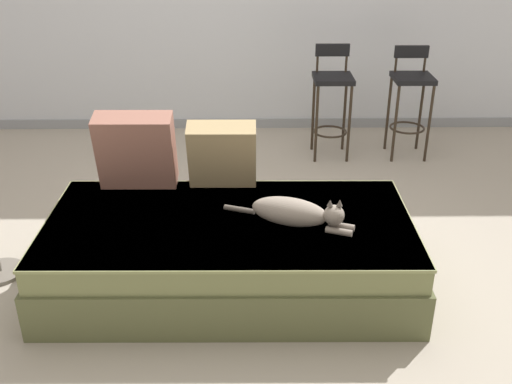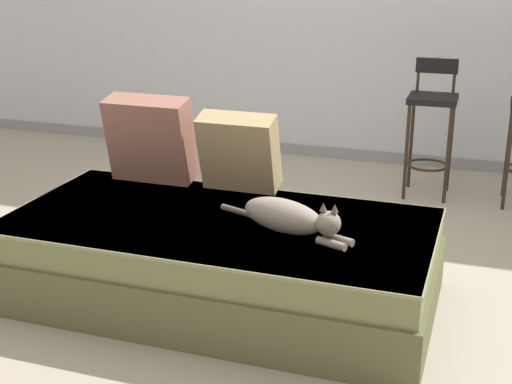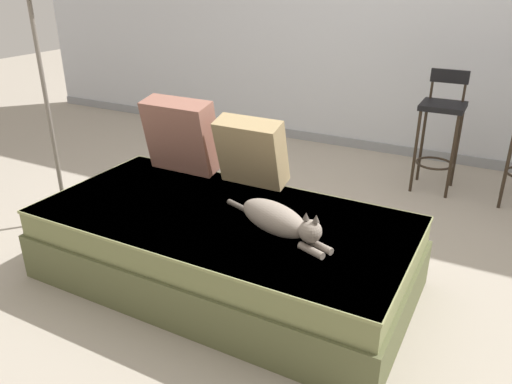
{
  "view_description": "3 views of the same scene",
  "coord_description": "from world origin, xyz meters",
  "px_view_note": "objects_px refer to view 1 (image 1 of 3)",
  "views": [
    {
      "loc": [
        0.11,
        -3.28,
        2.01
      ],
      "look_at": [
        0.15,
        -0.3,
        0.54
      ],
      "focal_mm": 42.0,
      "sensor_mm": 36.0,
      "label": 1
    },
    {
      "loc": [
        1.15,
        -3.34,
        1.65
      ],
      "look_at": [
        0.15,
        -0.3,
        0.54
      ],
      "focal_mm": 50.0,
      "sensor_mm": 36.0,
      "label": 2
    },
    {
      "loc": [
        1.28,
        -2.44,
        1.62
      ],
      "look_at": [
        0.15,
        -0.3,
        0.54
      ],
      "focal_mm": 35.0,
      "sensor_mm": 36.0,
      "label": 3
    }
  ],
  "objects_px": {
    "bar_stool_near_window": "(332,93)",
    "throw_pillow_middle": "(222,154)",
    "throw_pillow_corner": "(136,150)",
    "couch": "(230,252)",
    "bar_stool_by_doorway": "(411,93)",
    "cat": "(295,212)"
  },
  "relations": [
    {
      "from": "throw_pillow_middle",
      "to": "bar_stool_by_doorway",
      "type": "xyz_separation_m",
      "value": [
        1.5,
        1.5,
        -0.08
      ]
    },
    {
      "from": "throw_pillow_middle",
      "to": "cat",
      "type": "distance_m",
      "value": 0.64
    },
    {
      "from": "throw_pillow_middle",
      "to": "throw_pillow_corner",
      "type": "bearing_deg",
      "value": 179.46
    },
    {
      "from": "bar_stool_near_window",
      "to": "throw_pillow_middle",
      "type": "bearing_deg",
      "value": -119.6
    },
    {
      "from": "throw_pillow_middle",
      "to": "bar_stool_near_window",
      "type": "bearing_deg",
      "value": 60.4
    },
    {
      "from": "throw_pillow_middle",
      "to": "couch",
      "type": "bearing_deg",
      "value": -83.55
    },
    {
      "from": "throw_pillow_corner",
      "to": "bar_stool_near_window",
      "type": "bearing_deg",
      "value": 47.64
    },
    {
      "from": "couch",
      "to": "throw_pillow_middle",
      "type": "height_order",
      "value": "throw_pillow_middle"
    },
    {
      "from": "couch",
      "to": "bar_stool_by_doorway",
      "type": "bearing_deg",
      "value": 52.73
    },
    {
      "from": "throw_pillow_middle",
      "to": "cat",
      "type": "relative_size",
      "value": 0.6
    },
    {
      "from": "throw_pillow_middle",
      "to": "bar_stool_near_window",
      "type": "xyz_separation_m",
      "value": [
        0.85,
        1.5,
        -0.08
      ]
    },
    {
      "from": "couch",
      "to": "bar_stool_by_doorway",
      "type": "xyz_separation_m",
      "value": [
        1.46,
        1.92,
        0.34
      ]
    },
    {
      "from": "throw_pillow_corner",
      "to": "cat",
      "type": "height_order",
      "value": "throw_pillow_corner"
    },
    {
      "from": "couch",
      "to": "bar_stool_by_doorway",
      "type": "distance_m",
      "value": 2.43
    },
    {
      "from": "throw_pillow_corner",
      "to": "throw_pillow_middle",
      "type": "bearing_deg",
      "value": -0.54
    },
    {
      "from": "couch",
      "to": "bar_stool_near_window",
      "type": "bearing_deg",
      "value": 67.23
    },
    {
      "from": "bar_stool_by_doorway",
      "to": "bar_stool_near_window",
      "type": "bearing_deg",
      "value": 179.97
    },
    {
      "from": "couch",
      "to": "throw_pillow_corner",
      "type": "relative_size",
      "value": 4.29
    },
    {
      "from": "throw_pillow_corner",
      "to": "bar_stool_near_window",
      "type": "xyz_separation_m",
      "value": [
        1.36,
        1.49,
        -0.11
      ]
    },
    {
      "from": "throw_pillow_corner",
      "to": "couch",
      "type": "bearing_deg",
      "value": -37.11
    },
    {
      "from": "cat",
      "to": "bar_stool_by_doorway",
      "type": "relative_size",
      "value": 0.77
    },
    {
      "from": "throw_pillow_middle",
      "to": "bar_stool_by_doorway",
      "type": "relative_size",
      "value": 0.47
    }
  ]
}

